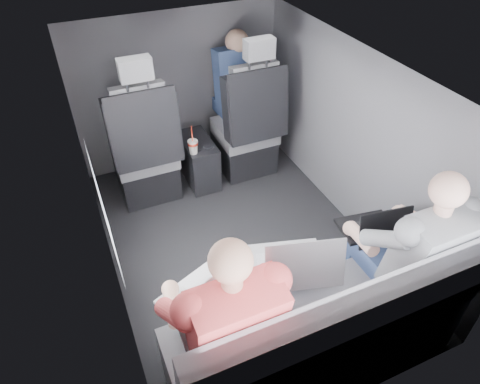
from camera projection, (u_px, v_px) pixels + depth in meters
name	position (u px, v px, depth m)	size (l,w,h in m)	color
floor	(239.00, 244.00, 3.21)	(2.60, 2.60, 0.00)	black
ceiling	(239.00, 72.00, 2.36)	(2.60, 2.60, 0.00)	#B2B2AD
panel_left	(98.00, 208.00, 2.50)	(0.02, 2.60, 1.35)	#56565B
panel_right	(354.00, 141.00, 3.06)	(0.02, 2.60, 1.35)	#56565B
panel_front	(179.00, 90.00, 3.71)	(1.80, 0.02, 1.35)	#56565B
panel_back	(359.00, 332.00, 1.86)	(1.80, 0.02, 1.35)	#56565B
side_window	(103.00, 209.00, 2.15)	(0.02, 0.75, 0.42)	white
seatbelt	(257.00, 98.00, 3.32)	(0.05, 0.01, 0.65)	black
front_seat_left	(145.00, 155.00, 3.41)	(0.52, 0.58, 1.26)	black
front_seat_right	(248.00, 132.00, 3.69)	(0.52, 0.58, 1.26)	black
center_console	(198.00, 160.00, 3.71)	(0.24, 0.48, 0.41)	black
rear_bench	(320.00, 335.00, 2.26)	(1.60, 0.57, 0.92)	#5A5A5F
soda_cup	(193.00, 146.00, 3.40)	(0.08, 0.08, 0.25)	white
laptop_white	(203.00, 299.00, 2.04)	(0.44, 0.46, 0.27)	silver
laptop_silver	(293.00, 263.00, 2.21)	(0.46, 0.46, 0.28)	#B1B1B6
laptop_black	(373.00, 227.00, 2.43)	(0.35, 0.33, 0.23)	black
passenger_rear_left	(223.00, 319.00, 1.97)	(0.50, 0.62, 1.21)	#36373B
passenger_rear_right	(406.00, 251.00, 2.30)	(0.49, 0.61, 1.21)	navy
passenger_front_right	(237.00, 82.00, 3.66)	(0.39, 0.39, 0.76)	navy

